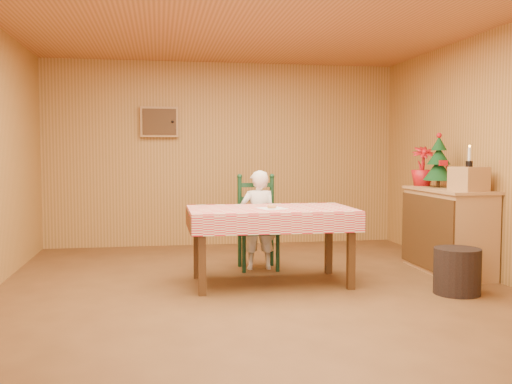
# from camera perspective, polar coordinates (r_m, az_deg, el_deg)

# --- Properties ---
(ground) EXTENTS (6.00, 6.00, 0.00)m
(ground) POSITION_cam_1_polar(r_m,az_deg,el_deg) (5.39, 0.36, -10.27)
(ground) COLOR brown
(ground) RESTS_ON ground
(cabin_walls) EXTENTS (5.10, 6.05, 2.65)m
(cabin_walls) POSITION_cam_1_polar(r_m,az_deg,el_deg) (5.77, -0.58, 8.93)
(cabin_walls) COLOR #B58341
(cabin_walls) RESTS_ON ground
(dining_table) EXTENTS (1.66, 0.96, 0.77)m
(dining_table) POSITION_cam_1_polar(r_m,az_deg,el_deg) (5.74, 1.48, -2.42)
(dining_table) COLOR #4B2D14
(dining_table) RESTS_ON ground
(ladder_chair) EXTENTS (0.44, 0.40, 1.08)m
(ladder_chair) POSITION_cam_1_polar(r_m,az_deg,el_deg) (6.53, 0.15, -3.27)
(ladder_chair) COLOR black
(ladder_chair) RESTS_ON ground
(seated_child) EXTENTS (0.41, 0.27, 1.12)m
(seated_child) POSITION_cam_1_polar(r_m,az_deg,el_deg) (6.46, 0.23, -2.81)
(seated_child) COLOR white
(seated_child) RESTS_ON ground
(napkin) EXTENTS (0.32, 0.32, 0.00)m
(napkin) POSITION_cam_1_polar(r_m,az_deg,el_deg) (5.68, 1.58, -1.64)
(napkin) COLOR white
(napkin) RESTS_ON dining_table
(donut) EXTENTS (0.10, 0.10, 0.03)m
(donut) POSITION_cam_1_polar(r_m,az_deg,el_deg) (5.68, 1.58, -1.46)
(donut) COLOR #D8904D
(donut) RESTS_ON napkin
(shelf_unit) EXTENTS (0.54, 1.24, 0.93)m
(shelf_unit) POSITION_cam_1_polar(r_m,az_deg,el_deg) (6.65, 18.59, -3.67)
(shelf_unit) COLOR tan
(shelf_unit) RESTS_ON ground
(crate) EXTENTS (0.36, 0.36, 0.25)m
(crate) POSITION_cam_1_polar(r_m,az_deg,el_deg) (6.25, 20.51, 1.23)
(crate) COLOR tan
(crate) RESTS_ON shelf_unit
(christmas_tree) EXTENTS (0.34, 0.34, 0.62)m
(christmas_tree) POSITION_cam_1_polar(r_m,az_deg,el_deg) (6.82, 17.80, 2.81)
(christmas_tree) COLOR #4B2D14
(christmas_tree) RESTS_ON shelf_unit
(flower_arrangement) EXTENTS (0.31, 0.31, 0.47)m
(flower_arrangement) POSITION_cam_1_polar(r_m,az_deg,el_deg) (7.06, 16.31, 2.50)
(flower_arrangement) COLOR #B01016
(flower_arrangement) RESTS_ON shelf_unit
(candle_set) EXTENTS (0.07, 0.07, 0.22)m
(candle_set) POSITION_cam_1_polar(r_m,az_deg,el_deg) (6.25, 20.55, 2.97)
(candle_set) COLOR black
(candle_set) RESTS_ON crate
(storage_bin) EXTENTS (0.51, 0.51, 0.43)m
(storage_bin) POSITION_cam_1_polar(r_m,az_deg,el_deg) (5.71, 19.46, -7.47)
(storage_bin) COLOR black
(storage_bin) RESTS_ON ground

